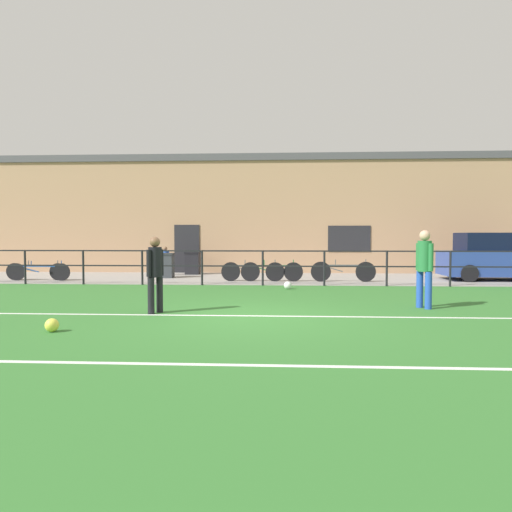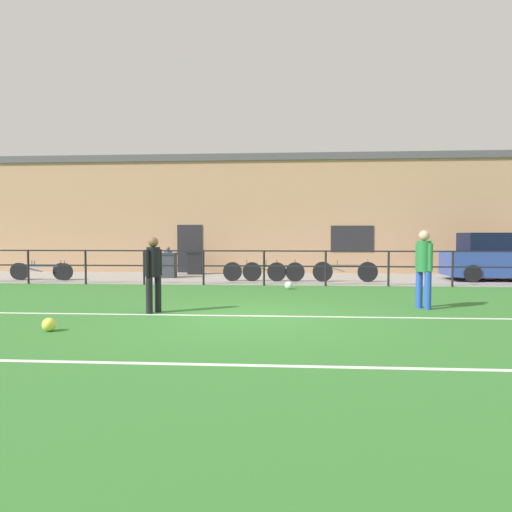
{
  "view_description": "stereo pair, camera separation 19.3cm",
  "coord_description": "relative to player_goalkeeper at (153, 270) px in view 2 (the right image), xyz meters",
  "views": [
    {
      "loc": [
        0.65,
        -9.43,
        1.63
      ],
      "look_at": [
        -0.06,
        3.26,
        1.08
      ],
      "focal_mm": 33.27,
      "sensor_mm": 36.0,
      "label": 1
    },
    {
      "loc": [
        0.84,
        -9.41,
        1.63
      ],
      "look_at": [
        -0.06,
        3.26,
        1.08
      ],
      "focal_mm": 33.27,
      "sensor_mm": 36.0,
      "label": 2
    }
  ],
  "objects": [
    {
      "name": "field_line_hash",
      "position": [
        2.02,
        -3.9,
        -0.91
      ],
      "size": [
        36.0,
        0.11,
        0.0
      ],
      "primitive_type": "cube",
      "color": "white",
      "rests_on": "ground"
    },
    {
      "name": "player_goalkeeper",
      "position": [
        0.0,
        0.0,
        0.0
      ],
      "size": [
        0.28,
        0.38,
        1.6
      ],
      "rotation": [
        0.0,
        0.0,
        4.14
      ],
      "color": "black",
      "rests_on": "ground"
    },
    {
      "name": "field_line_touchline",
      "position": [
        2.02,
        -0.24,
        -0.91
      ],
      "size": [
        36.0,
        0.11,
        0.0
      ],
      "primitive_type": "cube",
      "color": "white",
      "rests_on": "ground"
    },
    {
      "name": "soccer_ball_spare",
      "position": [
        -1.22,
        -2.03,
        -0.79
      ],
      "size": [
        0.23,
        0.23,
        0.23
      ],
      "primitive_type": "sphere",
      "color": "#E5E04C",
      "rests_on": "ground"
    },
    {
      "name": "spectator_child",
      "position": [
        -2.11,
        9.29,
        -0.23
      ],
      "size": [
        0.32,
        0.2,
        1.16
      ],
      "rotation": [
        0.0,
        0.0,
        3.26
      ],
      "color": "#232D4C",
      "rests_on": "pavement_strip"
    },
    {
      "name": "ground",
      "position": [
        2.02,
        -0.34,
        -0.93
      ],
      "size": [
        60.0,
        44.0,
        0.04
      ],
      "primitive_type": "cube",
      "color": "#33702D"
    },
    {
      "name": "bicycle_parked_4",
      "position": [
        -6.26,
        6.86,
        -0.57
      ],
      "size": [
        2.23,
        0.04,
        0.72
      ],
      "color": "black",
      "rests_on": "pavement_strip"
    },
    {
      "name": "bicycle_parked_2",
      "position": [
        -6.05,
        6.68,
        -0.56
      ],
      "size": [
        2.26,
        0.04,
        0.72
      ],
      "color": "black",
      "rests_on": "pavement_strip"
    },
    {
      "name": "perimeter_fence",
      "position": [
        2.02,
        5.66,
        -0.16
      ],
      "size": [
        36.07,
        0.07,
        1.15
      ],
      "color": "black",
      "rests_on": "ground"
    },
    {
      "name": "clubhouse_facade",
      "position": [
        2.02,
        11.86,
        1.68
      ],
      "size": [
        28.0,
        2.56,
        5.16
      ],
      "color": "tan",
      "rests_on": "ground"
    },
    {
      "name": "trash_bin_0",
      "position": [
        -1.08,
        9.74,
        -0.41
      ],
      "size": [
        0.61,
        0.52,
        0.94
      ],
      "color": "black",
      "rests_on": "pavement_strip"
    },
    {
      "name": "player_striker",
      "position": [
        5.83,
        0.99,
        0.08
      ],
      "size": [
        0.31,
        0.43,
        1.75
      ],
      "rotation": [
        0.0,
        0.0,
        2.07
      ],
      "color": "blue",
      "rests_on": "ground"
    },
    {
      "name": "trash_bin_1",
      "position": [
        -1.81,
        8.09,
        -0.41
      ],
      "size": [
        0.62,
        0.52,
        0.94
      ],
      "color": "#33383D",
      "rests_on": "pavement_strip"
    },
    {
      "name": "pavement_strip",
      "position": [
        2.02,
        8.16,
        -0.9
      ],
      "size": [
        48.0,
        5.0,
        0.02
      ],
      "primitive_type": "cube",
      "color": "gray",
      "rests_on": "ground"
    },
    {
      "name": "bicycle_parked_1",
      "position": [
        2.28,
        6.86,
        -0.54
      ],
      "size": [
        2.19,
        0.04,
        0.77
      ],
      "color": "black",
      "rests_on": "pavement_strip"
    },
    {
      "name": "parked_car_red",
      "position": [
        10.41,
        7.84,
        -0.09
      ],
      "size": [
        3.92,
        1.81,
        1.71
      ],
      "color": "#28428E",
      "rests_on": "pavement_strip"
    },
    {
      "name": "soccer_ball_match",
      "position": [
        2.82,
        4.62,
        -0.79
      ],
      "size": [
        0.24,
        0.24,
        0.24
      ],
      "primitive_type": "sphere",
      "color": "white",
      "rests_on": "ground"
    },
    {
      "name": "bicycle_parked_0",
      "position": [
        4.77,
        6.86,
        -0.53
      ],
      "size": [
        2.25,
        0.04,
        0.79
      ],
      "color": "black",
      "rests_on": "pavement_strip"
    },
    {
      "name": "bicycle_parked_3",
      "position": [
        1.61,
        6.86,
        -0.54
      ],
      "size": [
        2.24,
        0.04,
        0.76
      ],
      "color": "black",
      "rests_on": "pavement_strip"
    }
  ]
}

